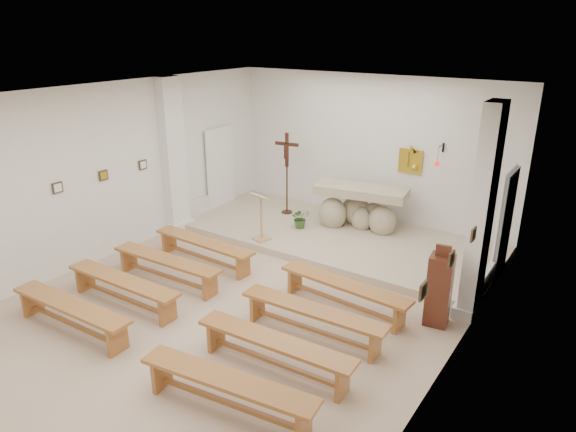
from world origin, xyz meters
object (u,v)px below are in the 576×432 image
Objects in this scene: altar at (359,210)px; bench_left_third at (123,285)px; bench_right_third at (275,347)px; bench_right_second at (313,315)px; bench_left_second at (167,264)px; bench_left_fourth at (71,311)px; donation_pedestal at (439,290)px; crucifix_stand at (287,168)px; bench_left_front at (204,246)px; bench_right_front at (344,289)px; lectern at (261,217)px; bench_right_fourth at (227,386)px.

bench_left_third is (-1.81, -5.21, -0.18)m from altar.
bench_right_second is at bearing 86.91° from bench_right_third.
bench_left_fourth is (-0.00, -1.98, 0.00)m from bench_left_second.
bench_right_third is at bearing -128.72° from donation_pedestal.
bench_left_front is (0.09, -3.07, -0.93)m from crucifix_stand.
donation_pedestal is 0.57× the size of bench_left_front.
bench_right_second is (3.16, 0.00, 0.00)m from bench_left_second.
bench_right_second is (0.00, -0.99, 0.00)m from bench_right_front.
bench_left_third is 1.00× the size of bench_right_third.
lectern is at bearing 81.58° from bench_left_third.
bench_left_second is 0.99× the size of bench_right_fourth.
lectern is at bearing 159.74° from donation_pedestal.
altar reaches higher than bench_left_front.
bench_left_second is 3.31m from bench_right_third.
bench_left_front is at bearing 144.80° from bench_right_third.
bench_right_third is at bearing -19.45° from bench_left_second.
bench_right_front is at bearing 86.91° from bench_right_third.
lectern is at bearing 75.10° from bench_left_front.
bench_right_fourth is (-1.44, -3.44, -0.22)m from donation_pedestal.
crucifix_stand reaches higher than bench_left_front.
bench_left_second is (-4.60, -1.45, -0.22)m from donation_pedestal.
bench_right_front is at bearing -51.42° from crucifix_stand.
bench_right_second is 3.73m from bench_left_fourth.
bench_left_second is at bearing -170.71° from donation_pedestal.
lectern is 0.45× the size of bench_left_front.
altar is 6.47m from bench_left_fourth.
bench_right_fourth is (3.16, -2.98, 0.00)m from bench_left_front.
bench_right_third is at bearing -30.29° from bench_left_front.
bench_left_second is at bearing -85.46° from lectern.
donation_pedestal is (4.69, -2.61, -0.70)m from crucifix_stand.
bench_right_fourth is (3.16, -1.98, 0.00)m from bench_left_second.
bench_left_fourth is (-0.41, -4.33, -0.30)m from lectern.
bench_left_third is 3.16m from bench_right_third.
bench_right_third is at bearing -84.95° from altar.
bench_left_second is (-1.81, -4.22, -0.18)m from altar.
lectern is 0.45× the size of bench_left_second.
bench_right_third is at bearing -85.99° from bench_right_front.
lectern reaches higher than bench_left_front.
lectern is at bearing 114.93° from bench_right_fourth.
bench_right_third and bench_right_fourth have the same top height.
donation_pedestal is at bearing 26.51° from bench_left_third.
altar reaches higher than bench_right_second.
bench_left_third is at bearing 176.91° from bench_right_third.
altar is at bearing 105.43° from bench_right_second.
bench_right_third is at bearing -36.10° from lectern.
bench_left_second is (-3.16, -0.99, 0.00)m from bench_right_front.
bench_right_second is at bearing -2.03° from bench_left_second.
bench_left_front is at bearing 177.49° from donation_pedestal.
bench_left_second is 3.16m from bench_right_second.
bench_right_fourth is at bearing -87.19° from altar.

